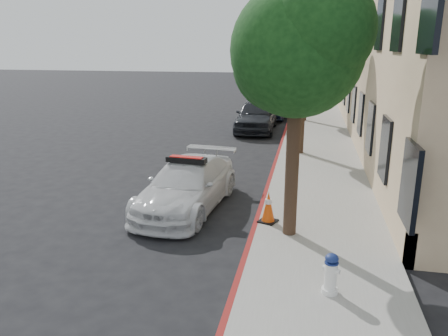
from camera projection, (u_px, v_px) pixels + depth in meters
ground at (191, 201)px, 12.60m from camera, size 120.00×120.00×0.00m
sidewalk at (316, 135)px, 21.35m from camera, size 3.20×50.00×0.15m
curb_strip at (285, 134)px, 21.64m from camera, size 0.12×50.00×0.15m
building at (426, 32)px, 23.69m from camera, size 8.00×36.00×10.00m
tree_near at (299, 49)px, 8.99m from camera, size 2.92×2.82×5.62m
tree_mid at (305, 50)px, 16.57m from camera, size 2.77×2.64×5.43m
tree_far at (308, 44)px, 24.06m from camera, size 3.10×3.00×5.81m
police_car at (187, 185)px, 11.92m from camera, size 2.29×4.71×1.47m
parked_car_mid at (256, 115)px, 22.67m from camera, size 2.04×4.86×1.64m
parked_car_far at (276, 108)px, 26.66m from camera, size 1.86×4.10×1.31m
fire_hydrant at (331, 274)px, 7.59m from camera, size 0.32×0.29×0.75m
traffic_cone at (268, 207)px, 10.68m from camera, size 0.53×0.53×0.78m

